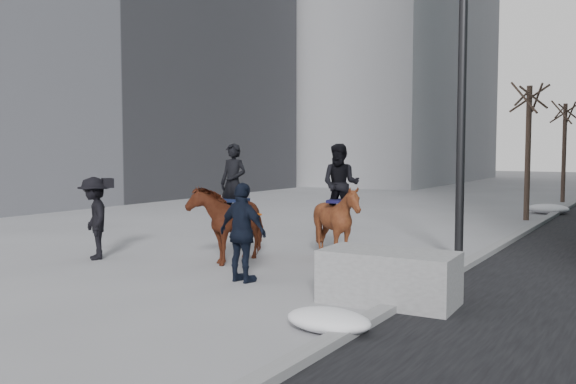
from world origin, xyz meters
The scene contains 11 objects.
ground centered at (0.00, 0.00, 0.00)m, with size 120.00×120.00×0.00m, color gray.
curb centered at (3.00, 10.00, 0.06)m, with size 0.25×90.00×0.12m, color gray.
planter centered at (2.80, -0.40, 0.40)m, with size 2.01×1.01×0.81m, color #969799.
tree_near centered at (2.40, 12.28, 2.45)m, with size 1.20×1.20×4.90m, color #3B2923, non-canonical shape.
tree_far centered at (2.40, 20.50, 2.42)m, with size 1.20×1.20×4.84m, color #392A22, non-canonical shape.
mounted_left centered at (-1.47, 1.23, 0.92)m, with size 0.93×1.93×2.46m.
mounted_right centered at (0.57, 2.23, 0.99)m, with size 1.59×1.71×2.46m.
feeder centered at (0.03, -0.35, 0.88)m, with size 1.07×0.91×1.75m.
camera_crew centered at (-3.98, -0.20, 0.89)m, with size 1.30×1.17×1.75m.
lamppost centered at (2.60, 3.83, 4.99)m, with size 0.25×1.37×9.09m.
snow_piles centered at (2.70, 8.96, 0.17)m, with size 1.44×17.69×0.37m.
Camera 1 is at (6.32, -8.93, 2.33)m, focal length 38.00 mm.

